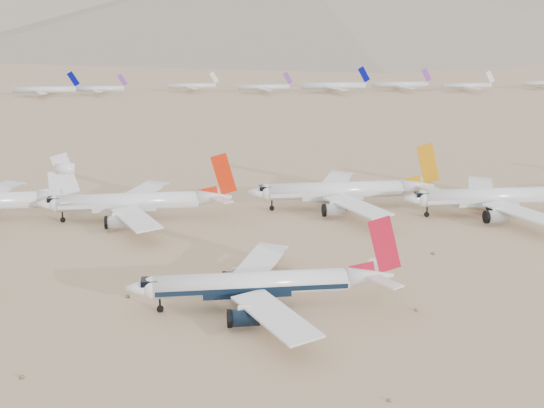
{
  "coord_description": "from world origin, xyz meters",
  "views": [
    {
      "loc": [
        -16.41,
        -112.63,
        55.35
      ],
      "look_at": [
        2.93,
        53.09,
        7.0
      ],
      "focal_mm": 45.0,
      "sensor_mm": 36.0,
      "label": 1
    }
  ],
  "objects": [
    {
      "name": "desert_scrub",
      "position": [
        -20.73,
        -21.89,
        0.28
      ],
      "size": [
        233.6,
        121.67,
        0.63
      ],
      "color": "brown",
      "rests_on": "ground"
    },
    {
      "name": "main_airliner",
      "position": [
        -4.05,
        6.72,
        4.82
      ],
      "size": [
        49.65,
        48.5,
        17.52
      ],
      "color": "white",
      "rests_on": "ground"
    },
    {
      "name": "ground",
      "position": [
        0.0,
        0.0,
        0.0
      ],
      "size": [
        7000.0,
        7000.0,
        0.0
      ],
      "primitive_type": "plane",
      "color": "#927355",
      "rests_on": "ground"
    },
    {
      "name": "row2_orange_tail",
      "position": [
        -32.13,
        66.12,
        5.02
      ],
      "size": [
        50.15,
        49.06,
        17.89
      ],
      "color": "white",
      "rests_on": "ground"
    },
    {
      "name": "foothills",
      "position": [
        526.68,
        1100.0,
        67.15
      ],
      "size": [
        4637.5,
        1395.0,
        155.0
      ],
      "color": "slate",
      "rests_on": "ground"
    },
    {
      "name": "distant_storage_row",
      "position": [
        -21.5,
        342.79,
        4.32
      ],
      "size": [
        535.57,
        55.21,
        14.98
      ],
      "color": "silver",
      "rests_on": "ground"
    },
    {
      "name": "row2_navy_widebody",
      "position": [
        66.47,
        59.48,
        5.07
      ],
      "size": [
        51.02,
        49.89,
        18.15
      ],
      "color": "white",
      "rests_on": "ground"
    },
    {
      "name": "row2_gold_tail",
      "position": [
        25.43,
        70.5,
        5.18
      ],
      "size": [
        52.06,
        50.91,
        18.53
      ],
      "color": "white",
      "rests_on": "ground"
    }
  ]
}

